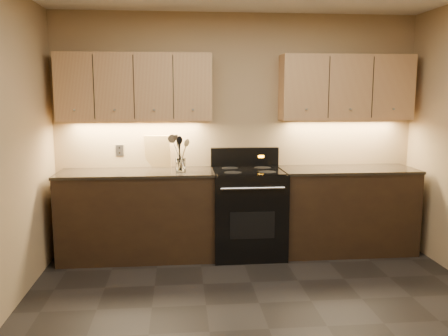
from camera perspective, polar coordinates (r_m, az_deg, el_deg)
The scene contains 15 objects.
floor at distance 3.74m, azimuth 5.44°, elevation -18.71°, with size 4.00×4.00×0.00m, color black.
wall_back at distance 5.31m, azimuth 1.60°, elevation 4.23°, with size 4.00×0.04×2.60m, color #9D885C.
counter_left at distance 5.13m, azimuth -10.37°, elevation -5.53°, with size 1.62×0.62×0.93m.
counter_right at distance 5.43m, azimuth 14.47°, elevation -4.88°, with size 1.46×0.62×0.93m.
stove at distance 5.14m, azimuth 2.88°, elevation -5.21°, with size 0.76×0.68×1.14m.
upper_cab_left at distance 5.12m, azimuth -10.65°, elevation 9.52°, with size 1.60×0.30×0.70m, color tan.
upper_cab_right at distance 5.42m, azimuth 14.48°, elevation 9.35°, with size 1.44×0.30×0.70m, color tan.
outlet_plate at distance 5.32m, azimuth -12.45°, elevation 2.09°, with size 0.09×0.01×0.12m, color #B2B5BA.
utensil_crock at distance 4.97m, azimuth -5.23°, elevation 0.31°, with size 0.14×0.14×0.14m.
cutting_board at distance 5.25m, azimuth -7.98°, elevation 1.99°, with size 0.29×0.02×0.36m, color tan.
wooden_spoon at distance 4.94m, azimuth -5.51°, elevation 1.64°, with size 0.06×0.06×0.33m, color tan, non-canonical shape.
black_spoon at distance 4.98m, azimuth -5.36°, elevation 1.82°, with size 0.06×0.06×0.35m, color black, non-canonical shape.
black_turner at distance 4.94m, azimuth -5.19°, elevation 1.57°, with size 0.08×0.08×0.32m, color black, non-canonical shape.
steel_spatula at distance 4.97m, azimuth -4.83°, elevation 2.04°, with size 0.08×0.08×0.39m, color silver, non-canonical shape.
steel_skimmer at distance 4.94m, azimuth -4.86°, elevation 1.92°, with size 0.09×0.09×0.38m, color silver, non-canonical shape.
Camera 1 is at (-0.64, -3.25, 1.73)m, focal length 38.00 mm.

